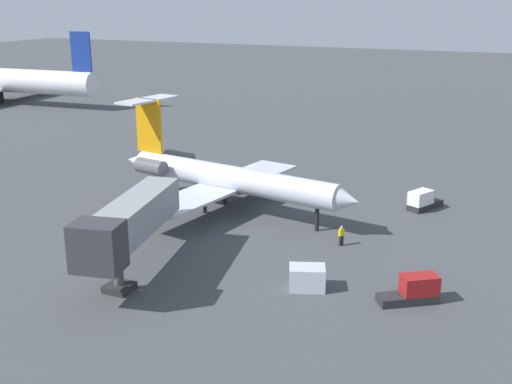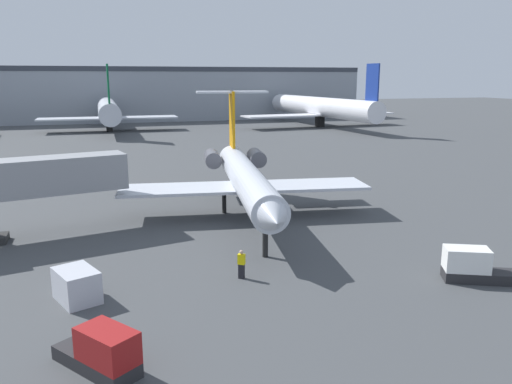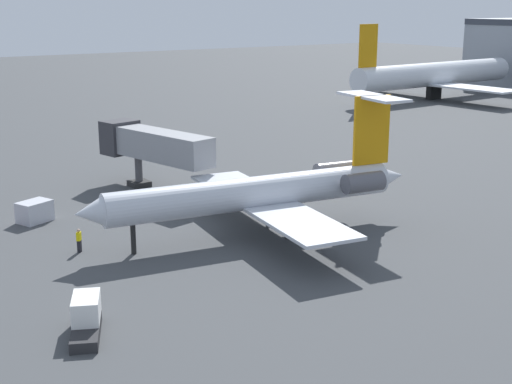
# 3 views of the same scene
# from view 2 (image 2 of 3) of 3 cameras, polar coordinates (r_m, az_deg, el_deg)

# --- Properties ---
(ground_plane) EXTENTS (400.00, 400.00, 0.10)m
(ground_plane) POSITION_cam_2_polar(r_m,az_deg,el_deg) (43.38, -1.05, -2.40)
(ground_plane) COLOR #424447
(regional_jet) EXTENTS (20.69, 26.46, 9.94)m
(regional_jet) POSITION_cam_2_polar(r_m,az_deg,el_deg) (41.89, -1.31, 1.94)
(regional_jet) COLOR silver
(regional_jet) RESTS_ON ground_plane
(jet_bridge) EXTENTS (13.55, 5.66, 5.98)m
(jet_bridge) POSITION_cam_2_polar(r_m,az_deg,el_deg) (39.23, -25.29, 1.24)
(jet_bridge) COLOR gray
(jet_bridge) RESTS_ON ground_plane
(ground_crew_marshaller) EXTENTS (0.47, 0.45, 1.69)m
(ground_crew_marshaller) POSITION_cam_2_polar(r_m,az_deg,el_deg) (29.36, -1.63, -8.04)
(ground_crew_marshaller) COLOR black
(ground_crew_marshaller) RESTS_ON ground_plane
(baggage_tug_lead) EXTENTS (3.46, 4.07, 1.90)m
(baggage_tug_lead) POSITION_cam_2_polar(r_m,az_deg,el_deg) (21.57, -16.76, -16.76)
(baggage_tug_lead) COLOR #262628
(baggage_tug_lead) RESTS_ON ground_plane
(baggage_tug_trailing) EXTENTS (4.22, 2.97, 1.90)m
(baggage_tug_trailing) POSITION_cam_2_polar(r_m,az_deg,el_deg) (31.51, 22.98, -7.65)
(baggage_tug_trailing) COLOR #262628
(baggage_tug_trailing) RESTS_ON ground_plane
(cargo_container_uld) EXTENTS (2.55, 2.97, 1.67)m
(cargo_container_uld) POSITION_cam_2_polar(r_m,az_deg,el_deg) (28.13, -19.36, -9.79)
(cargo_container_uld) COLOR silver
(cargo_container_uld) RESTS_ON ground_plane
(terminal_building) EXTENTS (120.45, 22.20, 13.83)m
(terminal_building) POSITION_cam_2_polar(r_m,az_deg,el_deg) (143.83, -13.13, 10.66)
(terminal_building) COLOR #8C939E
(terminal_building) RESTS_ON ground_plane
(parked_airliner_west_mid) EXTENTS (28.54, 33.94, 13.55)m
(parked_airliner_west_mid) POSITION_cam_2_polar(r_m,az_deg,el_deg) (113.07, -16.15, 8.72)
(parked_airliner_west_mid) COLOR silver
(parked_airliner_west_mid) RESTS_ON ground_plane
(parked_airliner_centre) EXTENTS (37.26, 44.13, 13.77)m
(parked_airliner_centre) POSITION_cam_2_polar(r_m,az_deg,el_deg) (119.49, 7.21, 9.36)
(parked_airliner_centre) COLOR white
(parked_airliner_centre) RESTS_ON ground_plane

